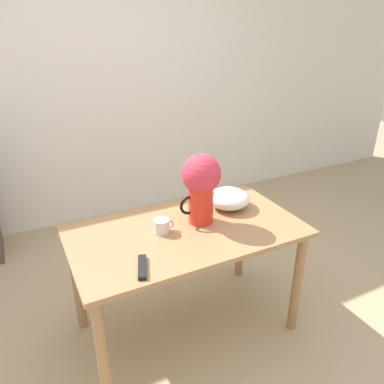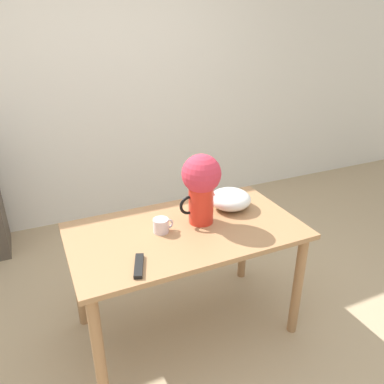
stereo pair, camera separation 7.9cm
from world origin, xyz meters
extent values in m
plane|color=tan|center=(0.00, 0.00, 0.00)|extent=(12.00, 12.00, 0.00)
cube|color=silver|center=(0.00, 1.98, 1.30)|extent=(8.00, 0.05, 2.60)
cube|color=#A3754C|center=(0.02, 0.14, 0.73)|extent=(1.35, 0.76, 0.03)
cylinder|color=#A3754C|center=(-0.60, -0.17, 0.36)|extent=(0.06, 0.06, 0.72)
cylinder|color=#A3754C|center=(0.64, -0.17, 0.36)|extent=(0.06, 0.06, 0.72)
cylinder|color=#A3754C|center=(-0.60, 0.46, 0.36)|extent=(0.06, 0.06, 0.72)
cylinder|color=#A3754C|center=(0.64, 0.46, 0.36)|extent=(0.06, 0.06, 0.72)
cylinder|color=red|center=(0.14, 0.19, 0.86)|extent=(0.15, 0.15, 0.23)
cone|color=red|center=(0.20, 0.19, 0.94)|extent=(0.05, 0.05, 0.06)
torus|color=black|center=(0.06, 0.19, 0.88)|extent=(0.12, 0.02, 0.12)
sphere|color=#3D7033|center=(0.14, 0.19, 1.02)|extent=(0.17, 0.17, 0.17)
sphere|color=#CC3347|center=(0.14, 0.19, 1.06)|extent=(0.23, 0.23, 0.23)
cylinder|color=silver|center=(-0.12, 0.17, 0.79)|extent=(0.09, 0.09, 0.08)
torus|color=silver|center=(-0.08, 0.17, 0.79)|extent=(0.06, 0.01, 0.06)
ellipsoid|color=white|center=(0.39, 0.28, 0.81)|extent=(0.27, 0.27, 0.12)
cube|color=black|center=(-0.34, -0.11, 0.76)|extent=(0.10, 0.19, 0.02)
camera|label=1|loc=(-0.80, -1.57, 1.86)|focal=35.00mm
camera|label=2|loc=(-0.73, -1.60, 1.86)|focal=35.00mm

